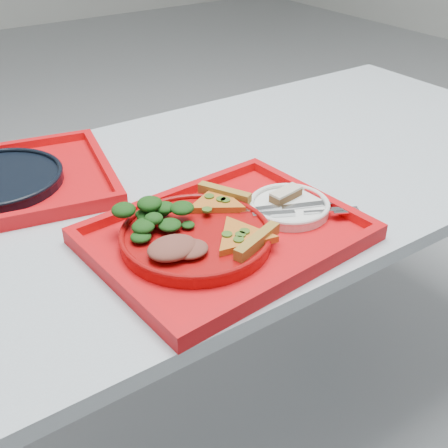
{
  "coord_description": "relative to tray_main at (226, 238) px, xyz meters",
  "views": [
    {
      "loc": [
        -0.69,
        -0.89,
        1.3
      ],
      "look_at": [
        -0.21,
        -0.2,
        0.78
      ],
      "focal_mm": 45.0,
      "sensor_mm": 36.0,
      "label": 1
    }
  ],
  "objects": [
    {
      "name": "ground",
      "position": [
        0.22,
        0.21,
        -0.76
      ],
      "size": [
        10.0,
        10.0,
        0.0
      ],
      "primitive_type": "plane",
      "color": "#989AA0",
      "rests_on": "ground"
    },
    {
      "name": "table",
      "position": [
        0.22,
        0.21,
        -0.08
      ],
      "size": [
        1.6,
        0.8,
        0.75
      ],
      "color": "#A0A7B3",
      "rests_on": "ground"
    },
    {
      "name": "tray_main",
      "position": [
        0.0,
        0.0,
        0.0
      ],
      "size": [
        0.48,
        0.38,
        0.01
      ],
      "primitive_type": "cube",
      "rotation": [
        0.0,
        0.0,
        0.08
      ],
      "color": "red",
      "rests_on": "table"
    },
    {
      "name": "dinner_plate",
      "position": [
        -0.06,
        0.01,
        0.02
      ],
      "size": [
        0.26,
        0.26,
        0.02
      ],
      "primitive_type": "cylinder",
      "color": "#990A0A",
      "rests_on": "tray_main"
    },
    {
      "name": "side_plate",
      "position": [
        0.14,
        0.0,
        0.01
      ],
      "size": [
        0.15,
        0.15,
        0.01
      ],
      "primitive_type": "cylinder",
      "color": "white",
      "rests_on": "tray_main"
    },
    {
      "name": "pizza_slice_a",
      "position": [
        -0.0,
        -0.05,
        0.03
      ],
      "size": [
        0.14,
        0.15,
        0.02
      ],
      "primitive_type": null,
      "rotation": [
        0.0,
        0.0,
        1.9
      ],
      "color": "orange",
      "rests_on": "dinner_plate"
    },
    {
      "name": "pizza_slice_b",
      "position": [
        0.03,
        0.07,
        0.03
      ],
      "size": [
        0.15,
        0.15,
        0.02
      ],
      "primitive_type": null,
      "rotation": [
        0.0,
        0.0,
        3.61
      ],
      "color": "orange",
      "rests_on": "dinner_plate"
    },
    {
      "name": "salad_heap",
      "position": [
        -0.1,
        0.07,
        0.05
      ],
      "size": [
        0.1,
        0.09,
        0.05
      ],
      "primitive_type": "ellipsoid",
      "color": "black",
      "rests_on": "dinner_plate"
    },
    {
      "name": "meat_portion",
      "position": [
        -0.12,
        -0.02,
        0.04
      ],
      "size": [
        0.08,
        0.07,
        0.03
      ],
      "primitive_type": "ellipsoid",
      "color": "brown",
      "rests_on": "dinner_plate"
    },
    {
      "name": "dessert_bar",
      "position": [
        0.16,
        0.02,
        0.03
      ],
      "size": [
        0.07,
        0.04,
        0.02
      ],
      "rotation": [
        0.0,
        0.0,
        0.16
      ],
      "color": "#512F1B",
      "rests_on": "side_plate"
    },
    {
      "name": "knife",
      "position": [
        0.14,
        -0.01,
        0.02
      ],
      "size": [
        0.18,
        0.08,
        0.01
      ],
      "primitive_type": "cube",
      "rotation": [
        0.0,
        0.0,
        -0.38
      ],
      "color": "silver",
      "rests_on": "side_plate"
    },
    {
      "name": "fork",
      "position": [
        0.14,
        -0.04,
        0.02
      ],
      "size": [
        0.17,
        0.1,
        0.01
      ],
      "primitive_type": "cube",
      "rotation": [
        0.0,
        0.0,
        -0.47
      ],
      "color": "silver",
      "rests_on": "side_plate"
    }
  ]
}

